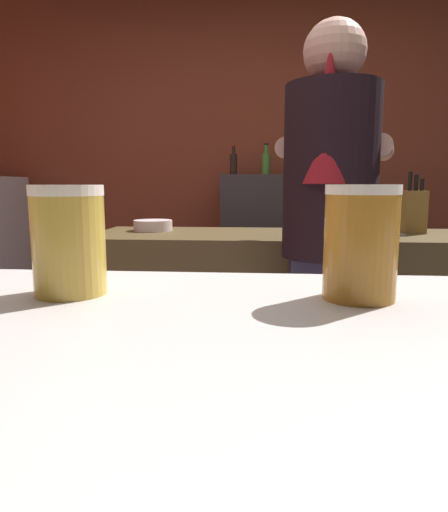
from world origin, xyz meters
TOP-DOWN VIEW (x-y plane):
  - wall_back at (0.00, 2.20)m, footprint 5.20×0.10m
  - prep_counter at (0.35, 0.72)m, footprint 2.10×0.60m
  - back_shelf at (0.23, 1.92)m, footprint 0.84×0.36m
  - bartender at (0.34, 0.26)m, footprint 0.49×0.55m
  - knife_block at (0.81, 0.78)m, footprint 0.10×0.08m
  - mixing_bowl at (-0.45, 0.80)m, footprint 0.19×0.19m
  - chefs_knife at (0.62, 0.67)m, footprint 0.24×0.05m
  - pint_glass_near at (-0.13, -0.93)m, footprint 0.08×0.08m
  - pint_glass_far at (0.20, -0.92)m, footprint 0.08×0.08m
  - bottle_olive_oil at (0.39, 1.82)m, footprint 0.07×0.07m
  - bottle_vinegar at (0.43, 1.90)m, footprint 0.05×0.05m
  - bottle_hot_sauce at (-0.11, 1.91)m, footprint 0.05×0.05m
  - bottle_soy at (0.12, 1.91)m, footprint 0.06×0.06m

SIDE VIEW (x-z plane):
  - prep_counter at x=0.35m, z-range 0.00..0.93m
  - back_shelf at x=0.23m, z-range 0.00..1.23m
  - chefs_knife at x=0.62m, z-range 0.93..0.93m
  - mixing_bowl at x=-0.45m, z-range 0.93..0.98m
  - bartender at x=0.34m, z-range 0.14..1.86m
  - knife_block at x=0.81m, z-range 0.89..1.18m
  - pint_glass_near at x=-0.13m, z-range 1.02..1.15m
  - pint_glass_far at x=0.20m, z-range 1.02..1.15m
  - bottle_olive_oil at x=0.39m, z-range 1.20..1.39m
  - bottle_vinegar at x=0.43m, z-range 1.20..1.41m
  - bottle_hot_sauce at x=-0.11m, z-range 1.20..1.41m
  - bottle_soy at x=0.12m, z-range 1.20..1.42m
  - wall_back at x=0.00m, z-range 0.00..2.70m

